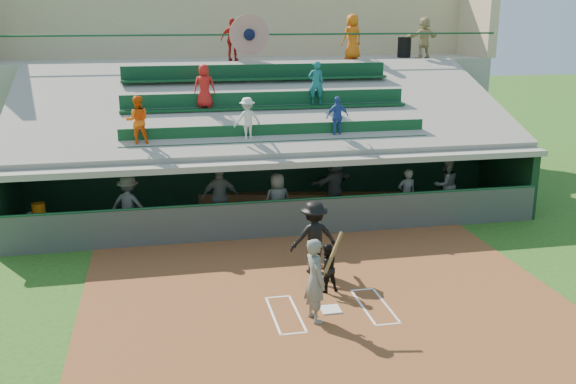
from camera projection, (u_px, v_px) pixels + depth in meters
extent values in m
plane|color=#244E16|center=(330.00, 311.00, 14.24)|extent=(100.00, 100.00, 0.00)
cube|color=brown|center=(325.00, 301.00, 14.70)|extent=(11.00, 9.00, 0.02)
cube|color=silver|center=(331.00, 309.00, 14.23)|extent=(0.43, 0.43, 0.03)
cube|color=white|center=(298.00, 313.00, 14.08)|extent=(0.05, 1.80, 0.01)
cube|color=white|center=(363.00, 307.00, 14.37)|extent=(0.05, 1.80, 0.01)
cube|color=white|center=(273.00, 315.00, 13.98)|extent=(0.05, 1.80, 0.01)
cube|color=silver|center=(386.00, 305.00, 14.48)|extent=(0.05, 1.80, 0.01)
cube|color=white|center=(278.00, 297.00, 14.88)|extent=(0.60, 0.05, 0.01)
cube|color=white|center=(362.00, 290.00, 15.28)|extent=(0.60, 0.05, 0.01)
cube|color=white|center=(294.00, 333.00, 13.18)|extent=(0.60, 0.05, 0.01)
cube|color=silver|center=(388.00, 324.00, 13.58)|extent=(0.60, 0.05, 0.01)
cube|color=gray|center=(275.00, 218.00, 20.60)|extent=(16.00, 3.50, 0.04)
cube|color=gray|center=(245.00, 116.00, 26.35)|extent=(20.00, 3.00, 4.60)
cube|color=#464B46|center=(286.00, 219.00, 18.81)|extent=(16.00, 0.06, 1.10)
cylinder|color=#154426|center=(286.00, 200.00, 18.65)|extent=(16.00, 0.08, 0.08)
cube|color=black|center=(266.00, 173.00, 21.96)|extent=(16.00, 0.25, 2.20)
cube|color=black|center=(7.00, 200.00, 18.76)|extent=(0.25, 3.50, 2.20)
cube|color=black|center=(506.00, 174.00, 21.85)|extent=(0.25, 3.50, 2.20)
cube|color=gray|center=(275.00, 152.00, 20.01)|extent=(16.40, 3.90, 0.18)
cube|color=gray|center=(258.00, 160.00, 23.60)|extent=(16.40, 3.50, 2.30)
cube|color=gray|center=(251.00, 122.00, 24.84)|extent=(16.40, 0.30, 4.60)
cube|color=gray|center=(265.00, 104.00, 21.42)|extent=(16.40, 6.51, 2.37)
cube|color=#0B3219|center=(278.00, 141.00, 19.37)|extent=(9.40, 0.42, 0.08)
cube|color=#0D3C20|center=(277.00, 131.00, 19.49)|extent=(9.40, 0.06, 0.45)
cube|color=#0D391C|center=(267.00, 107.00, 20.96)|extent=(9.40, 0.42, 0.08)
cube|color=#0D3D22|center=(266.00, 99.00, 21.08)|extent=(9.40, 0.06, 0.45)
cube|color=#0C381C|center=(258.00, 79.00, 22.55)|extent=(9.40, 0.42, 0.08)
cube|color=#0C361E|center=(257.00, 71.00, 22.67)|extent=(9.40, 0.06, 0.45)
imported|color=#EE5C0E|center=(137.00, 120.00, 18.47)|extent=(0.70, 0.55, 1.41)
imported|color=silver|center=(247.00, 119.00, 19.11)|extent=(0.90, 0.62, 1.29)
imported|color=#27489E|center=(337.00, 117.00, 19.65)|extent=(0.76, 0.40, 1.25)
imported|color=red|center=(204.00, 86.00, 20.47)|extent=(0.73, 0.52, 1.38)
imported|color=#176067|center=(316.00, 83.00, 21.17)|extent=(0.55, 0.39, 1.42)
cylinder|color=#164526|center=(249.00, 35.00, 24.05)|extent=(20.00, 0.07, 0.07)
cylinder|color=#A22017|center=(249.00, 35.00, 24.03)|extent=(1.50, 0.06, 1.50)
sphere|color=black|center=(249.00, 35.00, 24.00)|extent=(0.44, 0.44, 0.44)
cube|color=tan|center=(239.00, 17.00, 26.72)|extent=(20.00, 0.40, 3.20)
cube|color=tan|center=(477.00, 17.00, 27.23)|extent=(0.40, 3.00, 3.20)
imported|color=#5A5C57|center=(315.00, 280.00, 13.53)|extent=(0.56, 0.74, 1.85)
cylinder|color=brown|center=(334.00, 252.00, 13.28)|extent=(0.56, 0.54, 0.75)
sphere|color=#986037|center=(321.00, 266.00, 13.47)|extent=(0.10, 0.10, 0.10)
imported|color=black|center=(326.00, 268.00, 15.05)|extent=(0.65, 0.55, 1.18)
imported|color=black|center=(314.00, 237.00, 16.08)|extent=(1.25, 0.77, 1.87)
cube|color=brown|center=(264.00, 199.00, 21.81)|extent=(14.71, 3.60, 0.45)
cube|color=white|center=(39.00, 228.00, 18.44)|extent=(1.04, 0.92, 0.75)
cylinder|color=#C6610B|center=(39.00, 210.00, 18.26)|extent=(0.37, 0.37, 0.37)
imported|color=#5B5D58|center=(129.00, 205.00, 18.92)|extent=(1.31, 1.04, 1.77)
imported|color=#60625D|center=(220.00, 197.00, 19.43)|extent=(1.14, 0.50, 1.92)
imported|color=#545652|center=(277.00, 201.00, 19.40)|extent=(0.90, 0.65, 1.71)
imported|color=#50524E|center=(334.00, 183.00, 21.05)|extent=(1.81, 1.35, 1.89)
imported|color=#545752|center=(406.00, 194.00, 20.29)|extent=(0.61, 0.42, 1.62)
imported|color=#595C57|center=(446.00, 185.00, 21.02)|extent=(0.99, 0.83, 1.81)
cylinder|color=black|center=(404.00, 47.00, 26.47)|extent=(0.55, 0.55, 0.82)
imported|color=red|center=(233.00, 40.00, 24.42)|extent=(1.01, 0.69, 1.60)
imported|color=#D85C0C|center=(352.00, 37.00, 25.19)|extent=(0.98, 0.78, 1.75)
imported|color=tan|center=(424.00, 38.00, 25.92)|extent=(1.59, 0.88, 1.64)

